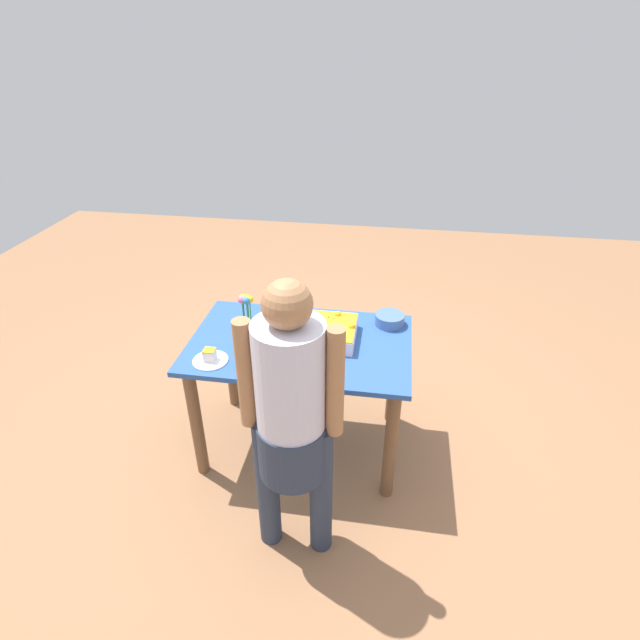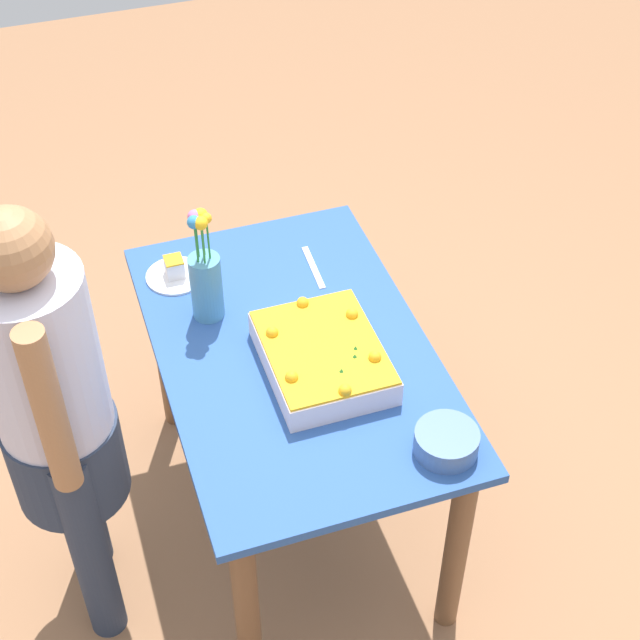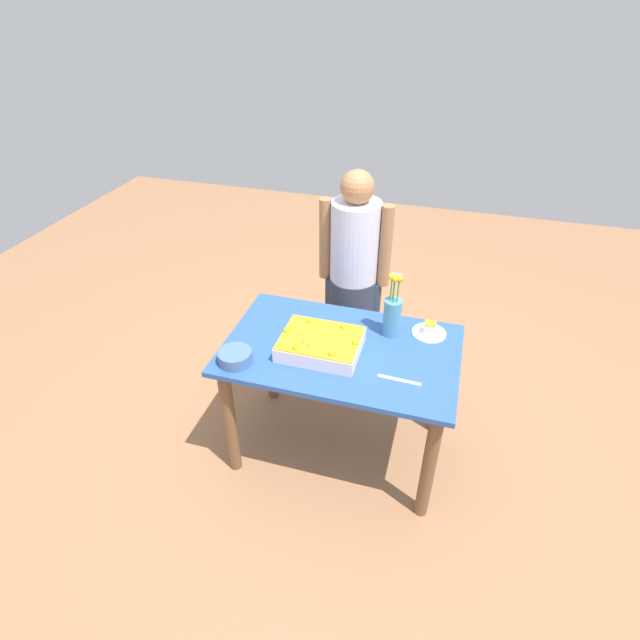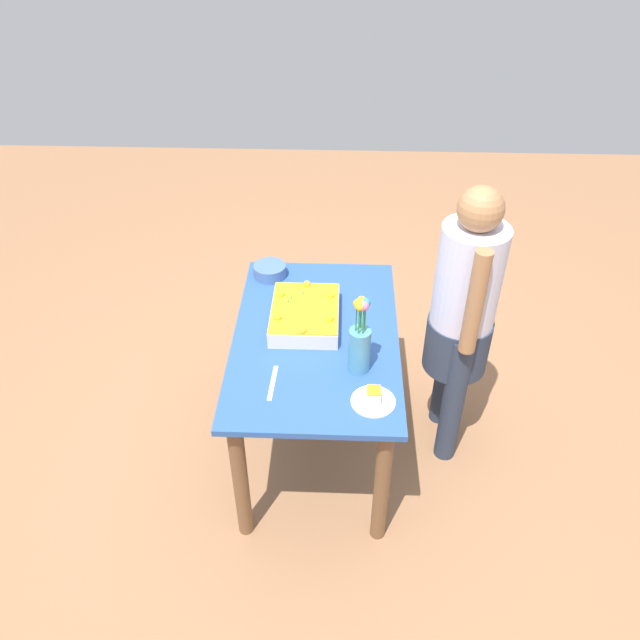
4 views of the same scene
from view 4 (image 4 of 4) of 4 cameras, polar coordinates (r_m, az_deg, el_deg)
ground_plane at (r=3.46m, az=-0.33°, el=-11.22°), size 8.00×8.00×0.00m
dining_table at (r=3.02m, az=-0.37°, el=-3.47°), size 1.23×0.77×0.77m
sheet_cake at (r=2.98m, az=-1.38°, el=0.53°), size 0.41×0.32×0.11m
serving_plate_with_slice at (r=2.60m, az=4.90°, el=-7.19°), size 0.19×0.19×0.07m
cake_knife at (r=2.69m, az=-4.34°, el=-5.75°), size 0.21×0.03×0.00m
flower_vase at (r=2.66m, az=3.64°, el=-2.23°), size 0.10×0.10×0.38m
fruit_bowl at (r=3.32m, az=-4.61°, el=4.52°), size 0.17×0.17×0.07m
person_standing at (r=3.00m, az=12.91°, el=0.77°), size 0.45×0.31×1.49m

